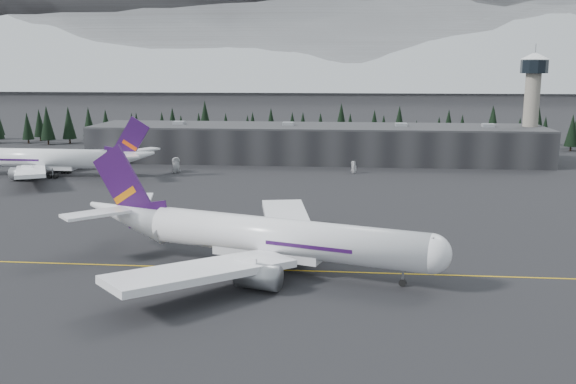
# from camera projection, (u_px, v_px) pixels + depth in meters

# --- Properties ---
(ground) EXTENTS (1400.00, 1400.00, 0.00)m
(ground) POSITION_uv_depth(u_px,v_px,m) (277.00, 266.00, 109.30)
(ground) COLOR black
(ground) RESTS_ON ground
(taxiline) EXTENTS (400.00, 0.40, 0.02)m
(taxiline) POSITION_uv_depth(u_px,v_px,m) (275.00, 270.00, 107.35)
(taxiline) COLOR gold
(taxiline) RESTS_ON ground
(terminal) EXTENTS (160.00, 30.00, 12.60)m
(terminal) POSITION_uv_depth(u_px,v_px,m) (316.00, 143.00, 230.14)
(terminal) COLOR black
(terminal) RESTS_ON ground
(control_tower) EXTENTS (10.00, 10.00, 37.70)m
(control_tower) POSITION_uv_depth(u_px,v_px,m) (532.00, 95.00, 222.71)
(control_tower) COLOR gray
(control_tower) RESTS_ON ground
(treeline) EXTENTS (360.00, 20.00, 15.00)m
(treeline) POSITION_uv_depth(u_px,v_px,m) (321.00, 130.00, 266.04)
(treeline) COLOR black
(treeline) RESTS_ON ground
(mountain_ridge) EXTENTS (4400.00, 900.00, 420.00)m
(mountain_ridge) POSITION_uv_depth(u_px,v_px,m) (343.00, 86.00, 1085.79)
(mountain_ridge) COLOR white
(mountain_ridge) RESTS_ON ground
(jet_main) EXTENTS (65.59, 59.28, 19.76)m
(jet_main) POSITION_uv_depth(u_px,v_px,m) (253.00, 235.00, 108.11)
(jet_main) COLOR white
(jet_main) RESTS_ON ground
(jet_parked) EXTENTS (63.77, 58.85, 18.74)m
(jet_parked) POSITION_uv_depth(u_px,v_px,m) (55.00, 159.00, 197.86)
(jet_parked) COLOR white
(jet_parked) RESTS_ON ground
(gse_vehicle_a) EXTENTS (4.34, 5.57, 1.41)m
(gse_vehicle_a) POSITION_uv_depth(u_px,v_px,m) (176.00, 171.00, 203.95)
(gse_vehicle_a) COLOR silver
(gse_vehicle_a) RESTS_ON ground
(gse_vehicle_b) EXTENTS (4.16, 3.58, 1.35)m
(gse_vehicle_b) POSITION_uv_depth(u_px,v_px,m) (354.00, 171.00, 203.52)
(gse_vehicle_b) COLOR silver
(gse_vehicle_b) RESTS_ON ground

